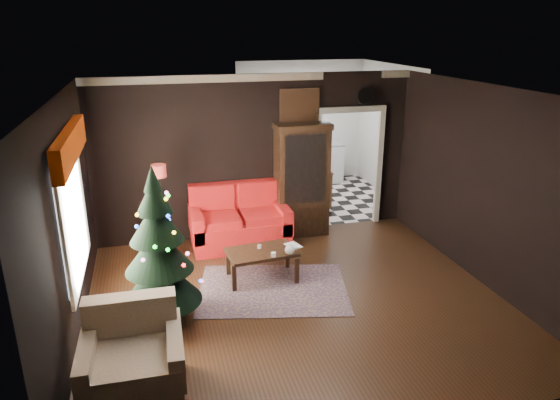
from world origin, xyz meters
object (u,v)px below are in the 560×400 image
object	(u,v)px
curio_cabinet	(302,182)
wall_clock	(366,96)
armchair	(133,359)
kitchen_table	(311,187)
loveseat	(240,217)
floor_lamp	(162,210)
christmas_tree	(158,246)
coffee_table	(262,264)
teapot	(290,249)

from	to	relation	value
curio_cabinet	wall_clock	world-z (taller)	wall_clock
armchair	kitchen_table	world-z (taller)	armchair
loveseat	armchair	size ratio (longest dim) A/B	1.70
curio_cabinet	floor_lamp	xyz separation A→B (m)	(-2.41, -0.45, -0.12)
floor_lamp	christmas_tree	bearing A→B (deg)	-93.13
curio_cabinet	coffee_table	size ratio (longest dim) A/B	1.91
christmas_tree	teapot	world-z (taller)	christmas_tree
coffee_table	teapot	distance (m)	0.52
teapot	coffee_table	bearing A→B (deg)	147.33
coffee_table	loveseat	bearing A→B (deg)	93.57
teapot	wall_clock	distance (m)	3.29
wall_clock	christmas_tree	bearing A→B (deg)	-145.74
curio_cabinet	christmas_tree	world-z (taller)	christmas_tree
floor_lamp	coffee_table	distance (m)	1.83
coffee_table	teapot	size ratio (longest dim) A/B	6.09
christmas_tree	armchair	size ratio (longest dim) A/B	1.88
teapot	loveseat	bearing A→B (deg)	105.91
christmas_tree	wall_clock	world-z (taller)	wall_clock
loveseat	christmas_tree	xyz separation A→B (m)	(-1.37, -2.13, 0.55)
wall_clock	teapot	bearing A→B (deg)	-134.49
christmas_tree	teapot	size ratio (longest dim) A/B	11.52
loveseat	kitchen_table	distance (m)	2.45
loveseat	teapot	bearing A→B (deg)	-74.09
kitchen_table	loveseat	bearing A→B (deg)	-137.49
christmas_tree	coffee_table	size ratio (longest dim) A/B	1.89
christmas_tree	kitchen_table	size ratio (longest dim) A/B	2.50
kitchen_table	teapot	bearing A→B (deg)	-113.06
armchair	loveseat	bearing A→B (deg)	64.96
loveseat	kitchen_table	size ratio (longest dim) A/B	2.27
christmas_tree	kitchen_table	distance (m)	4.98
floor_lamp	wall_clock	xyz separation A→B (m)	(3.61, 0.63, 1.55)
loveseat	coffee_table	world-z (taller)	loveseat
coffee_table	teapot	world-z (taller)	teapot
curio_cabinet	wall_clock	xyz separation A→B (m)	(1.20, 0.18, 1.43)
curio_cabinet	coffee_table	xyz separation A→B (m)	(-1.07, -1.53, -0.72)
curio_cabinet	floor_lamp	bearing A→B (deg)	-169.38
christmas_tree	teapot	xyz separation A→B (m)	(1.81, 0.59, -0.51)
loveseat	floor_lamp	world-z (taller)	floor_lamp
floor_lamp	teapot	xyz separation A→B (m)	(1.70, -1.31, -0.29)
christmas_tree	coffee_table	xyz separation A→B (m)	(1.45, 0.82, -0.82)
curio_cabinet	armchair	size ratio (longest dim) A/B	1.90
armchair	teapot	bearing A→B (deg)	42.97
floor_lamp	teapot	distance (m)	2.17
christmas_tree	teapot	bearing A→B (deg)	18.01
curio_cabinet	armchair	world-z (taller)	curio_cabinet
floor_lamp	coffee_table	xyz separation A→B (m)	(1.34, -1.08, -0.60)
floor_lamp	kitchen_table	distance (m)	3.62
wall_clock	armchair	bearing A→B (deg)	-136.33
loveseat	curio_cabinet	xyz separation A→B (m)	(1.15, 0.22, 0.45)
coffee_table	teapot	xyz separation A→B (m)	(0.36, -0.23, 0.30)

